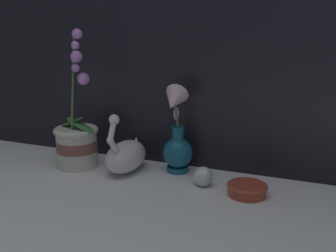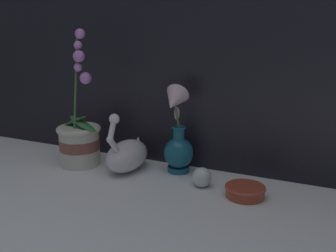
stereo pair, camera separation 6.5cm
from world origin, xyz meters
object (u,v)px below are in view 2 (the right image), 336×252
Objects in this scene: swan_figurine at (127,154)px; orchid_potted_plant at (79,139)px; blue_vase at (178,140)px; amber_dish at (245,190)px; glass_sphere at (202,177)px.

orchid_potted_plant is at bearing -173.26° from swan_figurine.
orchid_potted_plant is 1.56× the size of blue_vase.
swan_figurine is at bearing 173.79° from amber_dish.
orchid_potted_plant reaches higher than blue_vase.
swan_figurine is 0.28m from glass_sphere.
orchid_potted_plant is 2.12× the size of swan_figurine.
orchid_potted_plant is at bearing 179.20° from glass_sphere.
swan_figurine is 0.42m from amber_dish.
glass_sphere is (0.28, -0.03, -0.03)m from swan_figurine.
orchid_potted_plant is at bearing -168.21° from blue_vase.
swan_figurine is at bearing 6.74° from orchid_potted_plant.
swan_figurine is 0.18m from blue_vase.
glass_sphere is (0.46, -0.01, -0.06)m from orchid_potted_plant.
blue_vase is (0.16, 0.05, 0.06)m from swan_figurine.
swan_figurine is 1.87× the size of amber_dish.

